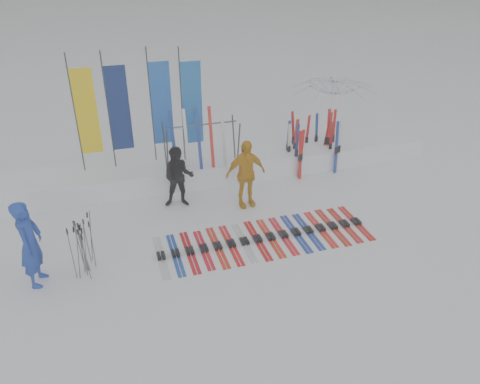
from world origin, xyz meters
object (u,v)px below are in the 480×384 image
object	(u,v)px
person_blue	(30,244)
ski_rack	(201,138)
tent_canopy	(332,115)
ski_row	(264,238)
person_yellow	(246,174)
person_black	(179,177)

from	to	relation	value
person_blue	ski_rack	size ratio (longest dim) A/B	0.93
tent_canopy	ski_row	world-z (taller)	tent_canopy
ski_rack	person_blue	bearing A→B (deg)	-141.86
person_yellow	ski_rack	world-z (taller)	ski_rack
tent_canopy	ski_rack	xyz separation A→B (m)	(-4.56, -1.10, 0.15)
ski_row	person_yellow	bearing A→B (deg)	87.59
ski_row	tent_canopy	bearing A→B (deg)	48.52
person_blue	person_yellow	xyz separation A→B (m)	(5.03, 1.77, -0.03)
tent_canopy	person_blue	bearing A→B (deg)	-153.28
person_blue	ski_row	xyz separation A→B (m)	(4.96, 0.09, -0.91)
ski_row	ski_rack	world-z (taller)	ski_rack
ski_rack	tent_canopy	bearing A→B (deg)	13.53
person_blue	person_yellow	distance (m)	5.33
tent_canopy	ski_row	distance (m)	5.92
ski_row	ski_rack	xyz separation A→B (m)	(-0.71, 3.25, 1.35)
tent_canopy	ski_rack	distance (m)	4.69
person_yellow	ski_rack	xyz separation A→B (m)	(-0.78, 1.57, 0.47)
person_black	ski_rack	xyz separation A→B (m)	(0.88, 1.08, 0.56)
tent_canopy	ski_rack	bearing A→B (deg)	-166.47
person_blue	person_black	world-z (taller)	person_blue
tent_canopy	ski_row	size ratio (longest dim) A/B	0.54
person_yellow	tent_canopy	bearing A→B (deg)	30.40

